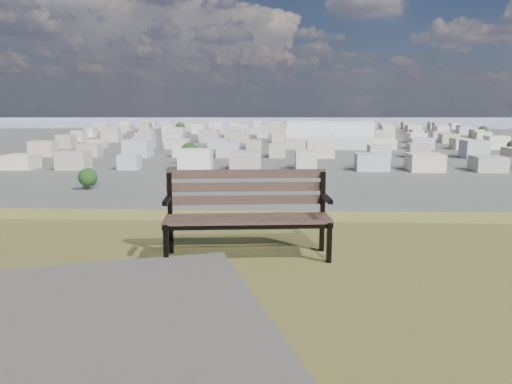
{
  "coord_description": "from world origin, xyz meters",
  "views": [
    {
      "loc": [
        -1.03,
        -2.21,
        26.48
      ],
      "look_at": [
        -1.3,
        4.46,
        25.3
      ],
      "focal_mm": 35.0,
      "sensor_mm": 36.0,
      "label": 1
    }
  ],
  "objects": [
    {
      "name": "city_blocks",
      "position": [
        0.0,
        394.44,
        3.5
      ],
      "size": [
        395.0,
        361.0,
        7.0
      ],
      "color": "beige",
      "rests_on": "ground"
    },
    {
      "name": "far_hills",
      "position": [
        -60.92,
        1402.93,
        25.47
      ],
      "size": [
        2050.0,
        340.0,
        60.0
      ],
      "color": "gray",
      "rests_on": "ground"
    },
    {
      "name": "arena",
      "position": [
        31.91,
        304.41,
        5.15
      ],
      "size": [
        54.56,
        29.83,
        21.85
      ],
      "rotation": [
        0.0,
        0.0,
        -0.16
      ],
      "color": "silver",
      "rests_on": "ground"
    },
    {
      "name": "park_bench",
      "position": [
        -1.31,
        2.55,
        25.47
      ],
      "size": [
        1.63,
        0.65,
        0.83
      ],
      "rotation": [
        0.0,
        0.0,
        0.09
      ],
      "color": "#49352A",
      "rests_on": "hilltop_mesa"
    },
    {
      "name": "bay_water",
      "position": [
        0.0,
        900.0,
        0.0
      ],
      "size": [
        2400.0,
        700.0,
        0.12
      ],
      "primitive_type": "cube",
      "color": "#91A3B8",
      "rests_on": "ground"
    },
    {
      "name": "city_trees",
      "position": [
        -26.39,
        319.0,
        4.83
      ],
      "size": [
        406.52,
        387.2,
        9.98
      ],
      "color": "#2E2317",
      "rests_on": "ground"
    }
  ]
}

